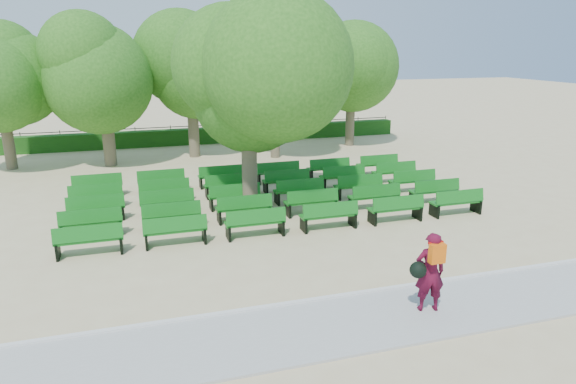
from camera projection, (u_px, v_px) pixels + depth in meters
name	position (u px, v px, depth m)	size (l,w,h in m)	color
ground	(237.00, 219.00, 17.38)	(120.00, 120.00, 0.00)	tan
paving	(310.00, 330.00, 10.57)	(30.00, 2.20, 0.06)	#A9A9A4
curb	(293.00, 304.00, 11.62)	(30.00, 0.12, 0.10)	silver
hedge	(189.00, 137.00, 30.10)	(26.00, 0.70, 0.90)	#1B4F14
fence	(189.00, 143.00, 30.59)	(26.00, 0.10, 1.02)	black
tree_line	(198.00, 158.00, 26.55)	(21.80, 6.80, 7.04)	#32701E
bench_array	(268.00, 202.00, 18.86)	(1.86, 0.67, 1.16)	#126A19
tree_among	(248.00, 85.00, 17.24)	(4.81, 4.81, 6.58)	brown
person	(429.00, 271.00, 11.07)	(0.89, 0.57, 1.81)	#4D0B21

